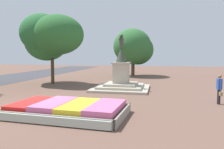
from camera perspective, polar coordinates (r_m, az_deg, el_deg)
ground_plane at (r=12.97m, az=-19.61°, el=-8.21°), size 94.69×94.69×0.00m
flower_planter at (r=10.87m, az=-11.52°, el=-8.97°), size 5.83×3.55×0.66m
statue_monument at (r=18.53m, az=2.41°, el=-1.36°), size 4.63×4.63×4.65m
pedestrian_with_handbag at (r=14.41m, az=26.24°, el=-3.04°), size 0.25×0.73×1.77m
park_tree_behind_statue at (r=30.51m, az=5.88°, el=7.07°), size 5.45×5.85×6.49m
park_tree_far_right at (r=22.85m, az=-16.06°, el=9.45°), size 6.53×5.64×6.98m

